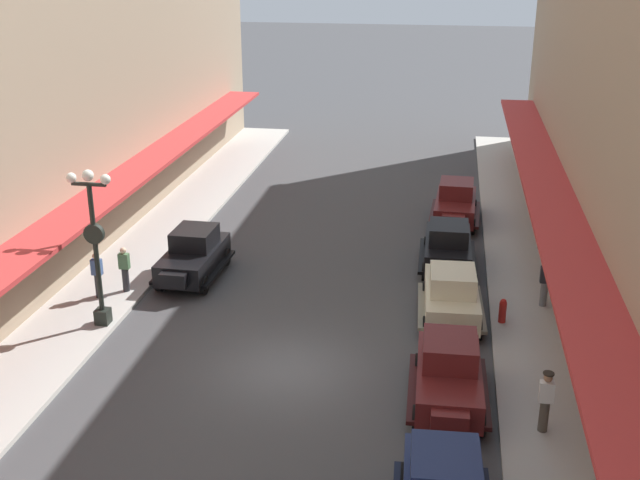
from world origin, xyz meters
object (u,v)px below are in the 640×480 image
at_px(parked_car_3, 448,245).
at_px(fire_hydrant, 503,310).
at_px(pedestrian_0, 563,277).
at_px(pedestrian_1, 542,229).
at_px(pedestrian_5, 545,283).
at_px(parked_car_0, 456,202).
at_px(pedestrian_3, 125,269).
at_px(parked_car_4, 449,372).
at_px(parked_car_5, 194,253).
at_px(parked_car_1, 451,293).
at_px(pedestrian_2, 97,275).
at_px(pedestrian_4, 546,401).
at_px(lamp_post_with_clock, 95,242).

xyz_separation_m(parked_car_3, fire_hydrant, (1.83, -4.68, -0.38)).
bearing_deg(pedestrian_0, pedestrian_1, 92.72).
bearing_deg(pedestrian_0, pedestrian_5, -141.01).
xyz_separation_m(parked_car_0, pedestrian_3, (-11.42, -9.65, 0.05)).
bearing_deg(parked_car_0, fire_hydrant, -81.05).
xyz_separation_m(parked_car_4, parked_car_5, (-9.42, 7.15, 0.00)).
distance_m(pedestrian_1, pedestrian_3, 16.25).
height_order(parked_car_1, pedestrian_0, parked_car_1).
xyz_separation_m(parked_car_4, fire_hydrant, (1.68, 4.91, -0.38)).
relative_size(pedestrian_2, pedestrian_5, 1.00).
distance_m(parked_car_1, pedestrian_0, 4.16).
relative_size(parked_car_3, pedestrian_4, 2.56).
height_order(lamp_post_with_clock, pedestrian_5, lamp_post_with_clock).
xyz_separation_m(parked_car_1, lamp_post_with_clock, (-11.09, -2.42, 2.04)).
height_order(pedestrian_1, pedestrian_4, pedestrian_4).
relative_size(parked_car_1, lamp_post_with_clock, 0.84).
distance_m(lamp_post_with_clock, pedestrian_1, 17.34).
bearing_deg(parked_car_1, parked_car_3, 92.23).
bearing_deg(pedestrian_1, parked_car_0, 138.32).
xyz_separation_m(lamp_post_with_clock, fire_hydrant, (12.75, 2.19, -2.42)).
relative_size(parked_car_4, fire_hydrant, 5.23).
bearing_deg(pedestrian_4, parked_car_1, 110.69).
height_order(parked_car_3, parked_car_5, same).
distance_m(parked_car_3, lamp_post_with_clock, 13.06).
distance_m(parked_car_1, fire_hydrant, 1.72).
bearing_deg(lamp_post_with_clock, pedestrian_5, 14.56).
bearing_deg(pedestrian_0, parked_car_5, 179.07).
bearing_deg(parked_car_1, pedestrian_1, 62.33).
bearing_deg(pedestrian_3, parked_car_1, -0.59).
height_order(parked_car_1, pedestrian_3, parked_car_1).
bearing_deg(lamp_post_with_clock, pedestrian_1, 32.02).
height_order(parked_car_0, pedestrian_4, parked_car_0).
bearing_deg(pedestrian_4, pedestrian_3, 154.94).
height_order(parked_car_0, parked_car_3, same).
height_order(parked_car_5, fire_hydrant, parked_car_5).
xyz_separation_m(parked_car_4, pedestrian_0, (3.77, 6.94, 0.07)).
bearing_deg(pedestrian_2, parked_car_1, 2.55).
distance_m(fire_hydrant, pedestrian_4, 6.12).
xyz_separation_m(parked_car_4, pedestrian_4, (2.40, -1.16, 0.07)).
distance_m(parked_car_0, parked_car_1, 9.76).
height_order(lamp_post_with_clock, fire_hydrant, lamp_post_with_clock).
bearing_deg(parked_car_4, pedestrian_0, 61.47).
xyz_separation_m(parked_car_1, pedestrian_4, (2.38, -6.30, 0.07)).
height_order(parked_car_5, pedestrian_5, parked_car_5).
bearing_deg(parked_car_0, parked_car_3, -92.81).
bearing_deg(pedestrian_2, parked_car_0, 40.30).
distance_m(fire_hydrant, pedestrian_3, 13.01).
height_order(parked_car_0, parked_car_1, same).
relative_size(parked_car_3, pedestrian_1, 2.61).
xyz_separation_m(parked_car_0, pedestrian_4, (2.29, -16.06, 0.07)).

